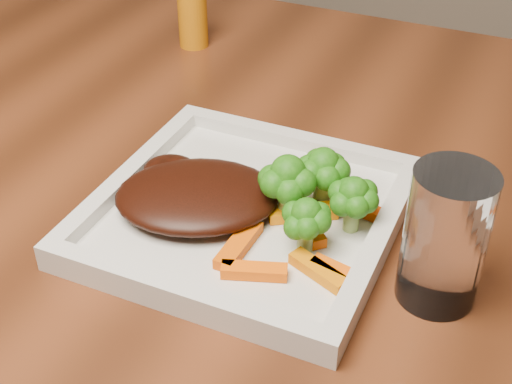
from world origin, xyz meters
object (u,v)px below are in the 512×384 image
at_px(dining_table, 139,358).
at_px(spice_shaker, 193,13).
at_px(plate, 246,216).
at_px(drinking_glass, 445,238).
at_px(steak, 197,196).

relative_size(dining_table, spice_shaker, 17.39).
bearing_deg(dining_table, spice_shaker, 95.04).
relative_size(plate, drinking_glass, 2.25).
bearing_deg(steak, plate, 19.02).
bearing_deg(plate, steak, -160.98).
distance_m(steak, drinking_glass, 0.23).
distance_m(dining_table, spice_shaker, 0.49).
distance_m(plate, drinking_glass, 0.19).
bearing_deg(spice_shaker, steak, -61.26).
xyz_separation_m(plate, steak, (-0.04, -0.01, 0.02)).
bearing_deg(spice_shaker, dining_table, -84.96).
xyz_separation_m(dining_table, plate, (0.21, -0.08, 0.38)).
distance_m(steak, spice_shaker, 0.39).
bearing_deg(plate, spice_shaker, 125.11).
height_order(steak, drinking_glass, drinking_glass).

